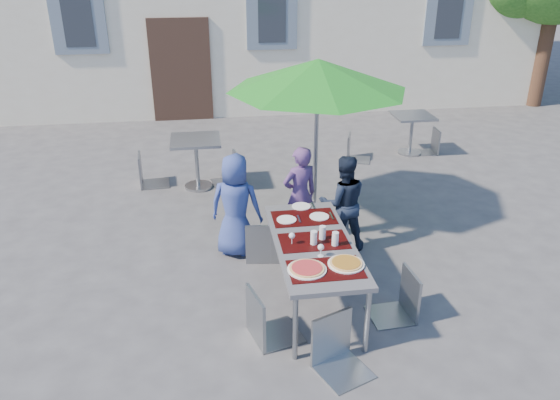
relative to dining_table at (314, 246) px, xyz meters
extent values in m
plane|color=#3F3F41|center=(0.55, -0.17, -0.70)|extent=(90.00, 90.00, 0.00)
cube|color=#38241B|center=(-1.45, 7.30, 0.40)|extent=(1.30, 0.06, 2.20)
cube|color=slate|center=(-3.45, 7.30, 1.50)|extent=(1.10, 0.06, 1.40)
cube|color=#262B33|center=(-3.45, 7.28, 1.50)|extent=(0.60, 0.04, 1.10)
cube|color=slate|center=(0.55, 7.30, 1.50)|extent=(1.10, 0.06, 1.40)
cube|color=#262B33|center=(0.55, 7.28, 1.50)|extent=(0.60, 0.04, 1.10)
cube|color=slate|center=(4.55, 7.30, 1.50)|extent=(1.10, 0.06, 1.40)
cube|color=#262B33|center=(4.55, 7.28, 1.50)|extent=(0.60, 0.04, 1.10)
cylinder|color=#442B1D|center=(7.05, 7.33, 0.70)|extent=(0.36, 0.36, 2.80)
cube|color=#3F3E43|center=(0.00, 0.00, 0.03)|extent=(0.80, 1.85, 0.05)
cylinder|color=gray|center=(-0.34, -0.86, -0.35)|extent=(0.05, 0.05, 0.70)
cylinder|color=gray|center=(0.34, -0.86, -0.35)|extent=(0.05, 0.05, 0.70)
cylinder|color=gray|center=(-0.34, 0.86, -0.35)|extent=(0.05, 0.05, 0.70)
cylinder|color=gray|center=(0.34, 0.86, -0.35)|extent=(0.05, 0.05, 0.70)
cube|color=black|center=(0.00, -0.55, 0.06)|extent=(0.70, 0.42, 0.01)
cube|color=black|center=(0.00, 0.00, 0.06)|extent=(0.70, 0.42, 0.01)
cube|color=black|center=(0.00, 0.55, 0.06)|extent=(0.70, 0.42, 0.01)
cylinder|color=white|center=(-0.18, -0.54, 0.07)|extent=(0.37, 0.37, 0.01)
cylinder|color=tan|center=(-0.18, -0.54, 0.08)|extent=(0.33, 0.33, 0.01)
cylinder|color=maroon|center=(-0.18, -0.54, 0.09)|extent=(0.29, 0.29, 0.01)
cylinder|color=white|center=(0.21, -0.50, 0.07)|extent=(0.35, 0.35, 0.01)
cylinder|color=tan|center=(0.21, -0.50, 0.08)|extent=(0.31, 0.31, 0.01)
cylinder|color=#853809|center=(0.21, -0.50, 0.09)|extent=(0.27, 0.27, 0.01)
cylinder|color=silver|center=(-0.01, -0.06, 0.13)|extent=(0.07, 0.07, 0.15)
cylinder|color=silver|center=(0.10, 0.03, 0.13)|extent=(0.07, 0.07, 0.15)
cylinder|color=silver|center=(0.20, -0.11, 0.13)|extent=(0.07, 0.07, 0.15)
cylinder|color=silver|center=(-0.23, -0.03, 0.06)|extent=(0.06, 0.06, 0.00)
cylinder|color=silver|center=(-0.23, -0.03, 0.09)|extent=(0.01, 0.01, 0.08)
sphere|color=silver|center=(-0.23, -0.03, 0.15)|extent=(0.06, 0.06, 0.06)
cylinder|color=silver|center=(0.01, -0.30, 0.06)|extent=(0.06, 0.06, 0.00)
cylinder|color=silver|center=(0.01, -0.30, 0.09)|extent=(0.01, 0.01, 0.08)
sphere|color=silver|center=(0.01, -0.30, 0.15)|extent=(0.06, 0.06, 0.06)
cylinder|color=white|center=(-0.20, 0.52, 0.06)|extent=(0.22, 0.22, 0.01)
cube|color=#A4A6AB|center=(-0.06, 0.52, 0.06)|extent=(0.02, 0.18, 0.00)
cylinder|color=white|center=(0.17, 0.54, 0.06)|extent=(0.22, 0.22, 0.01)
cube|color=#A4A6AB|center=(0.31, 0.54, 0.06)|extent=(0.02, 0.18, 0.00)
cylinder|color=white|center=(0.02, 0.83, 0.06)|extent=(0.22, 0.22, 0.01)
cube|color=#A4A6AB|center=(0.16, 0.83, 0.06)|extent=(0.02, 0.18, 0.00)
imported|color=#324389|center=(-0.72, 1.19, -0.04)|extent=(0.74, 0.59, 1.31)
imported|color=#563772|center=(0.11, 1.38, -0.05)|extent=(0.55, 0.44, 1.30)
imported|color=#161F31|center=(0.61, 1.14, -0.07)|extent=(0.62, 0.37, 1.25)
cube|color=gray|center=(-0.40, 1.07, -0.23)|extent=(0.49, 0.49, 0.03)
cube|color=gray|center=(-0.42, 0.87, 0.03)|extent=(0.44, 0.09, 0.52)
cylinder|color=gray|center=(-0.19, 1.24, -0.47)|extent=(0.02, 0.02, 0.46)
cylinder|color=gray|center=(-0.56, 1.28, -0.47)|extent=(0.02, 0.02, 0.46)
cylinder|color=gray|center=(-0.24, 0.86, -0.47)|extent=(0.02, 0.02, 0.46)
cylinder|color=gray|center=(-0.61, 0.91, -0.47)|extent=(0.02, 0.02, 0.46)
cube|color=gray|center=(-0.18, 1.15, -0.20)|extent=(0.57, 0.57, 0.03)
cube|color=gray|center=(-0.12, 0.94, 0.07)|extent=(0.45, 0.16, 0.55)
cylinder|color=gray|center=(-0.04, 1.39, -0.46)|extent=(0.02, 0.02, 0.48)
cylinder|color=gray|center=(-0.42, 1.29, -0.46)|extent=(0.02, 0.02, 0.48)
cylinder|color=gray|center=(0.06, 1.01, -0.46)|extent=(0.02, 0.02, 0.48)
cylinder|color=gray|center=(-0.31, 0.91, -0.46)|extent=(0.02, 0.02, 0.48)
cube|color=gray|center=(0.47, 1.18, -0.29)|extent=(0.40, 0.40, 0.03)
cube|color=gray|center=(0.46, 1.00, -0.06)|extent=(0.38, 0.05, 0.45)
cylinder|color=gray|center=(0.65, 1.33, -0.50)|extent=(0.02, 0.02, 0.40)
cylinder|color=gray|center=(0.32, 1.35, -0.50)|extent=(0.02, 0.02, 0.40)
cylinder|color=gray|center=(0.63, 1.01, -0.50)|extent=(0.02, 0.02, 0.40)
cylinder|color=gray|center=(0.30, 1.03, -0.50)|extent=(0.02, 0.02, 0.40)
cube|color=gray|center=(-0.46, -0.50, -0.21)|extent=(0.55, 0.55, 0.03)
cube|color=gray|center=(-0.67, -0.56, 0.06)|extent=(0.15, 0.44, 0.54)
cylinder|color=gray|center=(-0.23, -0.64, -0.46)|extent=(0.02, 0.02, 0.47)
cylinder|color=gray|center=(-0.33, -0.27, -0.46)|extent=(0.02, 0.02, 0.47)
cylinder|color=gray|center=(-0.60, -0.74, -0.46)|extent=(0.02, 0.02, 0.47)
cylinder|color=gray|center=(-0.70, -0.37, -0.46)|extent=(0.02, 0.02, 0.47)
cube|color=gray|center=(0.75, -0.37, -0.24)|extent=(0.45, 0.45, 0.03)
cube|color=gray|center=(0.96, -0.36, 0.01)|extent=(0.06, 0.43, 0.51)
cylinder|color=gray|center=(0.56, -0.20, -0.47)|extent=(0.02, 0.02, 0.44)
cylinder|color=gray|center=(0.58, -0.57, -0.47)|extent=(0.02, 0.02, 0.44)
cylinder|color=gray|center=(0.92, -0.18, -0.47)|extent=(0.02, 0.02, 0.44)
cylinder|color=gray|center=(0.95, -0.54, -0.47)|extent=(0.02, 0.02, 0.44)
cube|color=#939A9E|center=(0.06, -1.11, -0.23)|extent=(0.56, 0.56, 0.03)
cube|color=#939A9E|center=(-0.01, -0.92, 0.02)|extent=(0.41, 0.19, 0.51)
cylinder|color=#939A9E|center=(-0.04, -1.36, -0.47)|extent=(0.02, 0.02, 0.45)
cylinder|color=#939A9E|center=(0.31, -1.22, -0.47)|extent=(0.02, 0.02, 0.45)
cylinder|color=#939A9E|center=(-0.18, -1.01, -0.47)|extent=(0.02, 0.02, 0.45)
cylinder|color=#939A9E|center=(0.17, -0.87, -0.47)|extent=(0.02, 0.02, 0.45)
cylinder|color=#A4A6AB|center=(0.45, 2.06, -0.65)|extent=(0.50, 0.50, 0.09)
cylinder|color=gray|center=(0.45, 2.06, 0.34)|extent=(0.06, 0.06, 2.07)
cone|color=#1C7E1E|center=(0.45, 2.06, 1.33)|extent=(2.39, 2.39, 0.41)
cylinder|color=#A4A6AB|center=(-1.19, 3.35, -0.67)|extent=(0.44, 0.44, 0.04)
cylinder|color=gray|center=(-1.19, 3.35, -0.31)|extent=(0.06, 0.06, 0.77)
cube|color=gray|center=(-1.19, 3.35, 0.10)|extent=(0.77, 0.77, 0.04)
cube|color=slate|center=(-1.88, 3.59, -0.22)|extent=(0.47, 0.47, 0.03)
cube|color=slate|center=(-2.10, 3.57, 0.04)|extent=(0.06, 0.45, 0.53)
cylinder|color=slate|center=(-1.68, 3.41, -0.46)|extent=(0.02, 0.02, 0.47)
cylinder|color=slate|center=(-1.71, 3.79, -0.46)|extent=(0.02, 0.02, 0.47)
cylinder|color=slate|center=(-2.06, 3.38, -0.46)|extent=(0.02, 0.02, 0.47)
cylinder|color=slate|center=(-2.09, 3.76, -0.46)|extent=(0.02, 0.02, 0.47)
cube|color=gray|center=(-0.75, 3.47, -0.24)|extent=(0.49, 0.49, 0.03)
cube|color=gray|center=(-0.55, 3.51, 0.01)|extent=(0.11, 0.42, 0.50)
cylinder|color=gray|center=(-0.96, 3.62, -0.48)|extent=(0.02, 0.02, 0.44)
cylinder|color=gray|center=(-0.89, 3.26, -0.48)|extent=(0.02, 0.02, 0.44)
cylinder|color=gray|center=(-0.60, 3.69, -0.48)|extent=(0.02, 0.02, 0.44)
cylinder|color=gray|center=(-0.54, 3.33, -0.48)|extent=(0.02, 0.02, 0.44)
cylinder|color=#A4A6AB|center=(2.76, 4.40, -0.68)|extent=(0.44, 0.44, 0.04)
cylinder|color=gray|center=(2.76, 4.40, -0.35)|extent=(0.06, 0.06, 0.70)
cube|color=gray|center=(2.76, 4.40, 0.03)|extent=(0.70, 0.70, 0.04)
cube|color=gray|center=(1.71, 4.19, -0.26)|extent=(0.52, 0.52, 0.03)
cube|color=gray|center=(1.53, 4.25, -0.02)|extent=(0.16, 0.39, 0.48)
cylinder|color=gray|center=(1.82, 3.97, -0.48)|extent=(0.02, 0.02, 0.43)
cylinder|color=gray|center=(1.94, 4.29, -0.48)|extent=(0.02, 0.02, 0.43)
cylinder|color=gray|center=(1.49, 4.08, -0.48)|extent=(0.02, 0.02, 0.43)
cylinder|color=gray|center=(1.61, 4.41, -0.48)|extent=(0.02, 0.02, 0.43)
cube|color=gray|center=(3.07, 4.40, -0.29)|extent=(0.40, 0.40, 0.03)
cube|color=gray|center=(3.25, 4.39, -0.06)|extent=(0.05, 0.38, 0.45)
cylinder|color=gray|center=(2.91, 4.57, -0.50)|extent=(0.02, 0.02, 0.40)
cylinder|color=gray|center=(2.90, 4.24, -0.50)|extent=(0.02, 0.02, 0.40)
cylinder|color=gray|center=(3.24, 4.55, -0.50)|extent=(0.02, 0.02, 0.40)
cylinder|color=gray|center=(3.22, 4.22, -0.50)|extent=(0.02, 0.02, 0.40)
camera|label=1|loc=(-1.07, -4.83, 2.80)|focal=35.00mm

